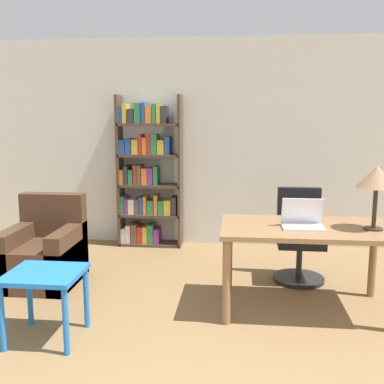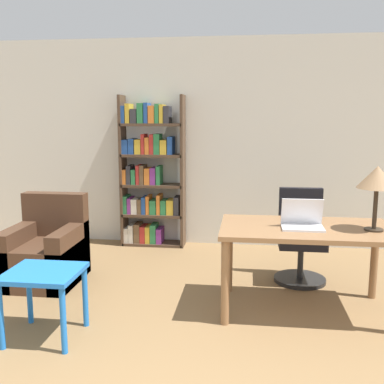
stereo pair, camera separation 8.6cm
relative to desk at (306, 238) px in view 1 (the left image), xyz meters
name	(u,v)px [view 1 (the left image)]	position (x,y,z in m)	size (l,w,h in m)	color
wall_back	(225,143)	(-0.78, 2.05, 0.69)	(8.00, 0.06, 2.70)	silver
desk	(306,238)	(0.00, 0.00, 0.00)	(1.48, 0.85, 0.76)	olive
laptop	(303,221)	(-0.04, -0.04, 0.16)	(0.35, 0.25, 0.25)	silver
table_lamp	(377,178)	(0.54, -0.05, 0.54)	(0.33, 0.33, 0.54)	#2D2319
office_chair	(299,239)	(0.05, 0.78, -0.22)	(0.53, 0.53, 0.96)	black
side_table_blue	(45,283)	(-2.05, -0.76, -0.21)	(0.55, 0.51, 0.54)	blue
armchair	(45,255)	(-2.57, 0.40, -0.36)	(0.69, 0.78, 0.89)	#472D1E
bookshelf	(147,176)	(-1.80, 1.86, 0.28)	(0.83, 0.28, 1.97)	#4C3828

